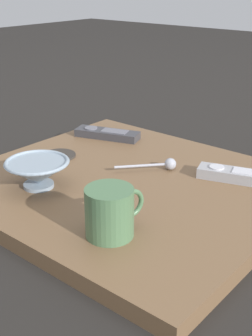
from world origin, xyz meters
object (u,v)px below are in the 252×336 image
Objects in this scene: teaspoon at (165,164)px; drink_coaster at (58,156)px; coffee_mug at (110,212)px; tv_remote_near at (238,175)px; cereal_bowl at (38,172)px; tv_remote_far at (107,134)px.

teaspoon reaches higher than drink_coaster.
coffee_mug is 0.30m from teaspoon.
coffee_mug reaches higher than teaspoon.
tv_remote_near is (0.16, 0.05, -0.00)m from teaspoon.
cereal_bowl is at bearing 169.57° from coffee_mug.
cereal_bowl is 0.25m from coffee_mug.
coffee_mug is 1.39× the size of drink_coaster.
teaspoon is 0.63× the size of tv_remote_near.
coffee_mug is 0.63× the size of tv_remote_far.
tv_remote_near reaches higher than drink_coaster.
tv_remote_far is 0.18m from drink_coaster.
teaspoon is 0.27m from drink_coaster.
teaspoon is (0.15, 0.24, -0.02)m from cereal_bowl.
cereal_bowl is 1.20× the size of teaspoon.
tv_remote_far is (-0.34, 0.37, -0.03)m from coffee_mug.
tv_remote_far is at bearing 176.34° from tv_remote_near.
cereal_bowl is at bearing -135.91° from tv_remote_near.
cereal_bowl is at bearing -55.74° from drink_coaster.
drink_coaster is (-0.40, -0.15, -0.01)m from tv_remote_near.
teaspoon is at bearing 58.21° from cereal_bowl.
teaspoon is 0.26m from tv_remote_far.
tv_remote_far is at bearing 106.96° from cereal_bowl.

